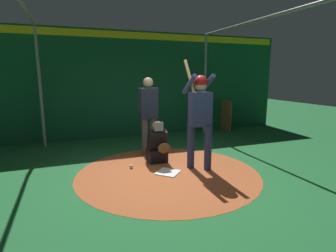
# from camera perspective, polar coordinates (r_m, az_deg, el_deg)

# --- Properties ---
(ground_plane) EXTENTS (26.75, 26.75, 0.00)m
(ground_plane) POSITION_cam_1_polar(r_m,az_deg,el_deg) (5.45, 0.00, -9.86)
(ground_plane) COLOR #216633
(dirt_circle) EXTENTS (3.59, 3.59, 0.01)m
(dirt_circle) POSITION_cam_1_polar(r_m,az_deg,el_deg) (5.45, 0.00, -9.83)
(dirt_circle) COLOR #AD562D
(dirt_circle) RESTS_ON ground
(home_plate) EXTENTS (0.59, 0.59, 0.01)m
(home_plate) POSITION_cam_1_polar(r_m,az_deg,el_deg) (5.45, 0.00, -9.74)
(home_plate) COLOR white
(home_plate) RESTS_ON dirt_circle
(batter) EXTENTS (0.68, 0.49, 2.23)m
(batter) POSITION_cam_1_polar(r_m,az_deg,el_deg) (5.44, 6.71, 2.89)
(batter) COLOR navy
(batter) RESTS_ON ground
(catcher) EXTENTS (0.58, 0.40, 0.93)m
(catcher) POSITION_cam_1_polar(r_m,az_deg,el_deg) (5.99, -2.21, -4.29)
(catcher) COLOR black
(catcher) RESTS_ON ground
(umpire) EXTENTS (0.23, 0.49, 1.86)m
(umpire) POSITION_cam_1_polar(r_m,az_deg,el_deg) (6.44, -4.13, 3.04)
(umpire) COLOR #4C4C51
(umpire) RESTS_ON ground
(back_wall) EXTENTS (0.23, 10.75, 3.23)m
(back_wall) POSITION_cam_1_polar(r_m,az_deg,el_deg) (8.59, -8.60, 8.73)
(back_wall) COLOR #145133
(back_wall) RESTS_ON ground
(cage_frame) EXTENTS (6.23, 4.93, 3.19)m
(cage_frame) POSITION_cam_1_polar(r_m,az_deg,el_deg) (5.11, 0.00, 14.46)
(cage_frame) COLOR gray
(cage_frame) RESTS_ON ground
(bat_rack) EXTENTS (0.94, 0.19, 1.05)m
(bat_rack) POSITION_cam_1_polar(r_m,az_deg,el_deg) (9.76, 11.77, 2.16)
(bat_rack) COLOR olive
(bat_rack) RESTS_ON ground
(baseball_0) EXTENTS (0.07, 0.07, 0.07)m
(baseball_0) POSITION_cam_1_polar(r_m,az_deg,el_deg) (5.73, -7.77, -8.46)
(baseball_0) COLOR white
(baseball_0) RESTS_ON dirt_circle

